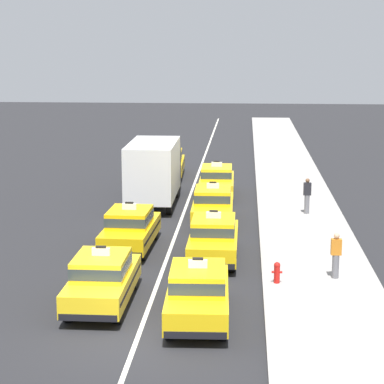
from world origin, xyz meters
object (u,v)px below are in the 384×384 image
at_px(pedestrian_near_crosswalk, 336,255).
at_px(fire_hydrant, 277,272).
at_px(taxi_left_second, 130,228).
at_px(taxi_left_fourth, 169,162).
at_px(taxi_right_nearest, 198,292).
at_px(taxi_right_fourth, 217,181).
at_px(taxi_right_third, 213,205).
at_px(box_truck_left_third, 155,169).
at_px(taxi_right_second, 214,237).
at_px(pedestrian_mid_block, 307,196).
at_px(taxi_left_nearest, 102,278).

xyz_separation_m(pedestrian_near_crosswalk, fire_hydrant, (-2.04, -0.68, -0.41)).
height_order(taxi_left_second, taxi_left_fourth, same).
bearing_deg(taxi_right_nearest, pedestrian_near_crosswalk, 40.53).
height_order(taxi_right_fourth, pedestrian_near_crosswalk, taxi_right_fourth).
xyz_separation_m(taxi_left_second, pedestrian_near_crosswalk, (7.71, -3.55, 0.08)).
bearing_deg(taxi_left_second, taxi_right_nearest, -66.64).
distance_m(taxi_right_third, taxi_right_fourth, 5.90).
bearing_deg(pedestrian_near_crosswalk, box_truck_left_third, 122.78).
distance_m(taxi_right_second, pedestrian_near_crosswalk, 4.92).
bearing_deg(taxi_left_fourth, pedestrian_near_crosswalk, -68.28).
bearing_deg(fire_hydrant, pedestrian_mid_block, 80.06).
height_order(taxi_left_nearest, box_truck_left_third, box_truck_left_third).
xyz_separation_m(taxi_left_nearest, pedestrian_near_crosswalk, (7.60, 2.82, 0.08)).
bearing_deg(taxi_right_second, box_truck_left_third, 109.54).
height_order(taxi_left_fourth, taxi_right_nearest, same).
bearing_deg(taxi_right_third, fire_hydrant, -73.63).
relative_size(taxi_right_nearest, fire_hydrant, 6.32).
bearing_deg(taxi_right_second, fire_hydrant, -53.05).
distance_m(taxi_right_nearest, fire_hydrant, 4.04).
xyz_separation_m(taxi_right_second, pedestrian_near_crosswalk, (4.32, -2.36, 0.08)).
xyz_separation_m(box_truck_left_third, fire_hydrant, (5.73, -12.74, -1.23)).
bearing_deg(taxi_left_fourth, taxi_right_fourth, -61.08).
bearing_deg(pedestrian_mid_block, taxi_right_nearest, -107.55).
xyz_separation_m(box_truck_left_third, taxi_right_nearest, (3.26, -15.92, -0.90)).
relative_size(taxi_right_third, pedestrian_near_crosswalk, 2.86).
relative_size(taxi_left_second, taxi_right_third, 1.01).
relative_size(taxi_right_second, pedestrian_near_crosswalk, 2.84).
relative_size(taxi_right_fourth, fire_hydrant, 6.28).
relative_size(taxi_left_fourth, taxi_right_nearest, 1.00).
xyz_separation_m(taxi_right_third, pedestrian_mid_block, (4.40, 1.66, 0.13)).
distance_m(taxi_left_fourth, pedestrian_mid_block, 12.64).
xyz_separation_m(taxi_left_nearest, pedestrian_mid_block, (7.38, 12.55, 0.13)).
relative_size(taxi_left_nearest, taxi_left_fourth, 0.99).
xyz_separation_m(taxi_left_fourth, taxi_right_second, (3.56, -17.42, 0.00)).
distance_m(box_truck_left_third, taxi_right_fourth, 3.75).
distance_m(taxi_left_second, taxi_right_third, 5.49).
relative_size(taxi_left_second, pedestrian_near_crosswalk, 2.87).
distance_m(taxi_right_nearest, taxi_right_second, 6.22).
bearing_deg(taxi_left_nearest, pedestrian_near_crosswalk, 20.34).
bearing_deg(taxi_left_fourth, taxi_left_nearest, -89.28).
distance_m(pedestrian_near_crosswalk, fire_hydrant, 2.19).
relative_size(taxi_left_fourth, taxi_right_second, 1.01).
height_order(box_truck_left_third, taxi_right_second, box_truck_left_third).
distance_m(box_truck_left_third, taxi_right_nearest, 16.27).
height_order(taxi_right_nearest, taxi_right_second, same).
distance_m(taxi_left_nearest, fire_hydrant, 5.96).
bearing_deg(taxi_right_nearest, taxi_left_nearest, 161.32).
bearing_deg(taxi_left_second, pedestrian_mid_block, 39.50).
xyz_separation_m(pedestrian_mid_block, fire_hydrant, (-1.82, -10.41, -0.46)).
bearing_deg(taxi_left_fourth, taxi_right_second, -78.46).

